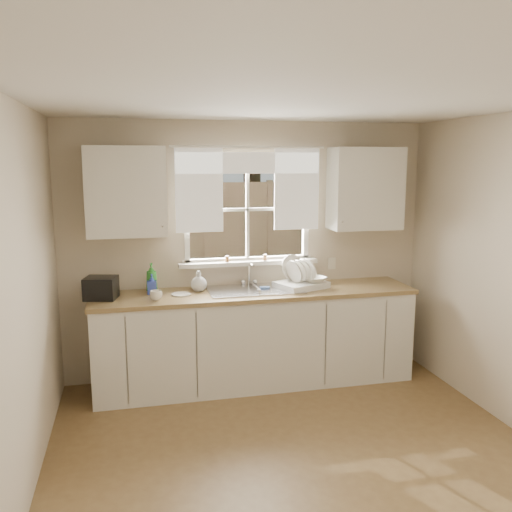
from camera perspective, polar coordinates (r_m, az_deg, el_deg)
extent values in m
plane|color=brown|center=(3.97, 5.88, -22.35)|extent=(4.00, 4.00, 0.00)
cube|color=beige|center=(5.50, -0.83, -6.32)|extent=(3.60, 0.02, 1.15)
cube|color=beige|center=(5.29, -0.88, 12.21)|extent=(3.60, 0.02, 0.35)
cube|color=beige|center=(5.18, -13.98, 4.49)|extent=(1.20, 0.02, 1.00)
cube|color=beige|center=(5.68, 11.09, 5.05)|extent=(1.20, 0.02, 1.00)
cube|color=beige|center=(3.35, -24.43, -5.98)|extent=(0.02, 4.00, 2.50)
cube|color=silver|center=(3.38, 6.66, 16.39)|extent=(3.60, 4.00, 0.02)
cube|color=white|center=(5.39, -0.90, -0.38)|extent=(1.30, 0.06, 0.05)
cube|color=white|center=(5.30, -0.93, 10.31)|extent=(1.30, 0.06, 0.05)
cube|color=white|center=(5.23, -7.37, 4.75)|extent=(0.05, 0.06, 1.05)
cube|color=white|center=(5.48, 5.25, 5.02)|extent=(0.05, 0.06, 1.05)
cube|color=white|center=(5.32, -0.91, 4.92)|extent=(0.03, 0.04, 1.00)
cube|color=white|center=(5.32, -0.91, 4.92)|extent=(1.20, 0.04, 0.03)
cube|color=white|center=(5.34, -0.76, -0.71)|extent=(1.38, 0.14, 0.04)
cylinder|color=white|center=(5.23, -0.74, 11.41)|extent=(1.50, 0.02, 0.02)
cube|color=white|center=(5.16, -6.00, 6.93)|extent=(0.45, 0.02, 0.80)
cube|color=white|center=(5.36, 4.30, 7.07)|extent=(0.45, 0.02, 0.80)
cube|color=white|center=(5.23, -0.76, 9.77)|extent=(1.40, 0.02, 0.20)
cube|color=silver|center=(5.25, -0.08, -8.74)|extent=(3.00, 0.62, 0.87)
cube|color=olive|center=(5.12, -0.08, -3.91)|extent=(3.04, 0.65, 0.04)
cube|color=silver|center=(4.99, -13.52, 6.61)|extent=(0.70, 0.33, 0.80)
cube|color=silver|center=(5.49, 11.44, 6.97)|extent=(0.70, 0.33, 0.80)
cube|color=beige|center=(5.62, 7.98, -0.78)|extent=(0.08, 0.01, 0.12)
cylinder|color=brown|center=(5.34, 0.96, -0.15)|extent=(0.04, 0.04, 0.06)
cylinder|color=brown|center=(5.27, -3.05, -0.31)|extent=(0.04, 0.04, 0.06)
cube|color=#335421|center=(10.44, -6.70, -1.92)|extent=(20.00, 10.00, 0.02)
cube|color=#9B7455|center=(8.33, -5.26, 1.51)|extent=(8.00, 0.10, 1.80)
cube|color=maroon|center=(11.71, -13.52, 4.70)|extent=(3.00, 3.00, 2.20)
cube|color=black|center=(11.66, -13.78, 10.82)|extent=(3.20, 3.20, 0.30)
cylinder|color=#423021|center=(11.46, -0.42, 7.37)|extent=(0.36, 0.36, 3.20)
sphere|color=#214716|center=(11.60, -0.43, 19.30)|extent=(4.00, 4.00, 4.00)
sphere|color=#214716|center=(12.96, -7.07, 20.48)|extent=(3.20, 3.20, 3.20)
cube|color=#B7B7BC|center=(5.16, -0.15, -4.48)|extent=(0.84, 0.46, 0.18)
cube|color=#B7B7BC|center=(5.14, -0.15, -3.57)|extent=(0.88, 0.50, 0.01)
cube|color=#B7B7BC|center=(5.15, -0.15, -3.84)|extent=(0.02, 0.41, 0.14)
cylinder|color=silver|center=(5.36, -0.76, -1.86)|extent=(0.03, 0.03, 0.22)
cylinder|color=silver|center=(5.26, -0.57, -0.87)|extent=(0.02, 0.18, 0.02)
sphere|color=silver|center=(5.36, -1.38, -2.73)|extent=(0.05, 0.05, 0.05)
sphere|color=silver|center=(5.39, -0.13, -2.67)|extent=(0.05, 0.05, 0.05)
cube|color=white|center=(5.25, 4.76, -3.03)|extent=(0.55, 0.49, 0.06)
cylinder|color=white|center=(5.32, 3.88, -1.20)|extent=(0.27, 0.17, 0.25)
cylinder|color=white|center=(5.17, 4.02, -1.65)|extent=(0.15, 0.23, 0.22)
cylinder|color=white|center=(5.20, 4.53, -1.57)|extent=(0.15, 0.23, 0.22)
cylinder|color=white|center=(5.24, 5.04, -1.49)|extent=(0.15, 0.23, 0.22)
cylinder|color=white|center=(5.28, 5.54, -1.42)|extent=(0.15, 0.23, 0.22)
imported|color=white|center=(5.24, 6.22, -2.46)|extent=(0.27, 0.27, 0.05)
imported|color=#2E8E2E|center=(5.12, -10.93, -2.27)|extent=(0.13, 0.13, 0.28)
imported|color=#2D40A8|center=(5.07, -10.90, -2.91)|extent=(0.09, 0.09, 0.19)
imported|color=beige|center=(5.12, -6.04, -2.63)|extent=(0.17, 0.17, 0.19)
cylinder|color=silver|center=(5.01, -7.90, -4.02)|extent=(0.17, 0.17, 0.01)
imported|color=silver|center=(4.85, -10.48, -4.10)|extent=(0.13, 0.13, 0.09)
cube|color=black|center=(5.00, -16.00, -3.25)|extent=(0.32, 0.29, 0.20)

